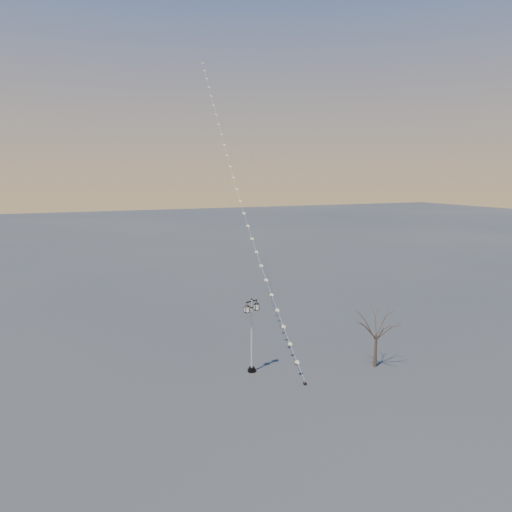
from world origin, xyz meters
TOP-DOWN VIEW (x-y plane):
  - ground at (0.00, 0.00)m, footprint 300.00×300.00m
  - street_lamp at (-0.01, 2.60)m, footprint 1.20×0.70m
  - bare_tree at (7.87, 0.15)m, footprint 2.47×2.47m
  - kite_train at (4.36, 16.74)m, footprint 4.87×34.97m

SIDE VIEW (x-z plane):
  - ground at x=0.00m, z-range 0.00..0.00m
  - street_lamp at x=-0.01m, z-range 0.26..5.17m
  - bare_tree at x=7.87m, z-range 0.80..4.89m
  - kite_train at x=4.36m, z-range -0.12..26.45m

